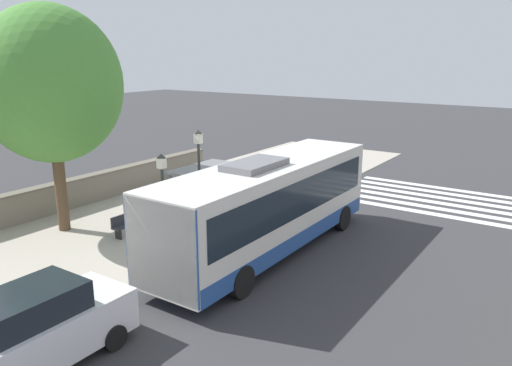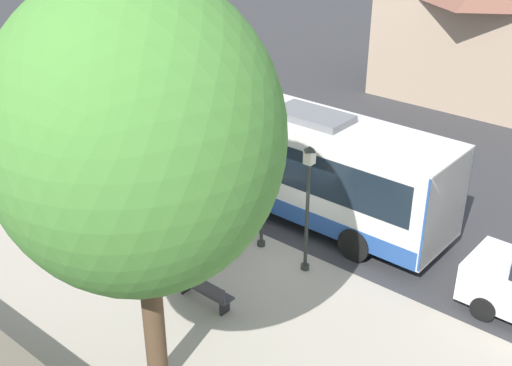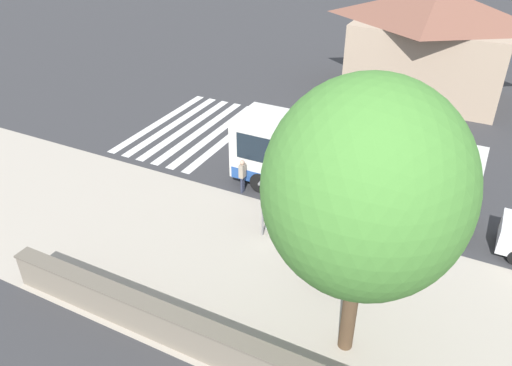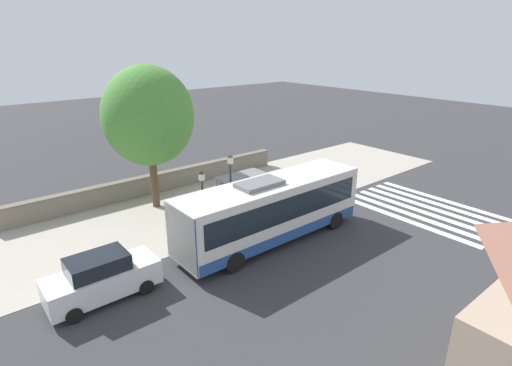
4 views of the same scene
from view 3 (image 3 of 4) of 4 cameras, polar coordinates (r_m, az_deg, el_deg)
ground_plane at (r=21.45m, az=12.12°, el=-5.15°), size 120.00×120.00×0.00m
sidewalk_plaza at (r=18.08m, az=8.00°, el=-12.83°), size 9.00×44.00×0.02m
crosswalk_stripes at (r=29.57m, az=-7.11°, el=6.13°), size 9.00×5.25×0.01m
background_building at (r=34.99m, az=19.37°, el=14.97°), size 6.69×10.08×6.96m
bus at (r=22.31m, az=10.62°, el=2.14°), size 2.73×10.67×3.50m
bus_shelter at (r=19.37m, az=5.02°, el=-1.38°), size 1.57×3.01×2.54m
pedestrian at (r=22.86m, az=-1.57°, el=1.09°), size 0.34×0.22×1.68m
bench at (r=18.39m, az=9.25°, el=-10.07°), size 0.40×1.74×0.88m
street_lamp_near at (r=19.72m, az=10.94°, el=0.49°), size 0.28×0.28×4.36m
street_lamp_far at (r=19.48m, az=15.50°, el=-1.74°), size 0.28×0.28×3.76m
shade_tree at (r=12.95m, az=12.46°, el=-0.72°), size 5.41×5.41×8.80m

